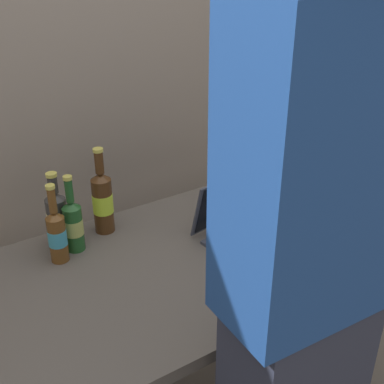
% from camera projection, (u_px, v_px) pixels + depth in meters
% --- Properties ---
extents(desk, '(1.44, 0.84, 0.75)m').
position_uv_depth(desk, '(180.00, 286.00, 1.81)').
color(desk, '#56514C').
rests_on(desk, ground).
extents(laptop, '(0.39, 0.33, 0.22)m').
position_uv_depth(laptop, '(245.00, 222.00, 1.88)').
color(laptop, '#383D4C').
rests_on(laptop, desk).
extents(beer_bottle_green, '(0.07, 0.07, 0.28)m').
position_uv_depth(beer_bottle_green, '(57.00, 217.00, 1.80)').
color(beer_bottle_green, '#333333').
rests_on(beer_bottle_green, desk).
extents(beer_bottle_amber, '(0.08, 0.08, 0.34)m').
position_uv_depth(beer_bottle_amber, '(103.00, 200.00, 1.87)').
color(beer_bottle_amber, '#472B14').
rests_on(beer_bottle_amber, desk).
extents(beer_bottle_brown, '(0.07, 0.07, 0.29)m').
position_uv_depth(beer_bottle_brown, '(73.00, 224.00, 1.77)').
color(beer_bottle_brown, '#1E5123').
rests_on(beer_bottle_brown, desk).
extents(beer_bottle_dark, '(0.06, 0.06, 0.29)m').
position_uv_depth(beer_bottle_dark, '(57.00, 234.00, 1.71)').
color(beer_bottle_dark, brown).
rests_on(beer_bottle_dark, desk).
extents(person_figure, '(0.41, 0.29, 1.92)m').
position_uv_depth(person_figure, '(302.00, 308.00, 1.19)').
color(person_figure, '#2D3347').
rests_on(person_figure, ground).
extents(back_wall, '(6.00, 0.10, 2.60)m').
position_uv_depth(back_wall, '(82.00, 61.00, 2.05)').
color(back_wall, gray).
rests_on(back_wall, ground).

